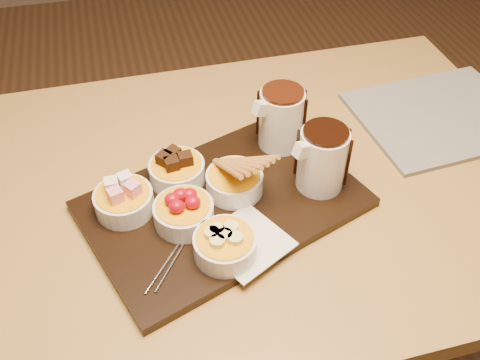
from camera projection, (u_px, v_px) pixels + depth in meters
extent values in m
cube|color=#A6803D|center=(238.00, 189.00, 1.00)|extent=(1.20, 0.80, 0.04)
cylinder|color=#A6803D|center=(7.00, 238.00, 1.40)|extent=(0.06, 0.06, 0.71)
cylinder|color=#A6803D|center=(384.00, 168.00, 1.60)|extent=(0.06, 0.06, 0.71)
cube|color=black|center=(223.00, 204.00, 0.93)|extent=(0.53, 0.43, 0.02)
cube|color=white|center=(246.00, 242.00, 0.86)|extent=(0.16, 0.16, 0.00)
cylinder|color=white|center=(124.00, 202.00, 0.90)|extent=(0.10, 0.10, 0.04)
cylinder|color=white|center=(177.00, 172.00, 0.95)|extent=(0.10, 0.10, 0.04)
cylinder|color=white|center=(184.00, 214.00, 0.88)|extent=(0.10, 0.10, 0.04)
cylinder|color=white|center=(234.00, 183.00, 0.93)|extent=(0.10, 0.10, 0.04)
cylinder|color=white|center=(225.00, 246.00, 0.83)|extent=(0.10, 0.10, 0.04)
cylinder|color=silver|center=(322.00, 160.00, 0.92)|extent=(0.11, 0.11, 0.11)
cylinder|color=silver|center=(281.00, 119.00, 1.00)|extent=(0.11, 0.11, 0.11)
cube|color=beige|center=(441.00, 116.00, 1.12)|extent=(0.36, 0.30, 0.01)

